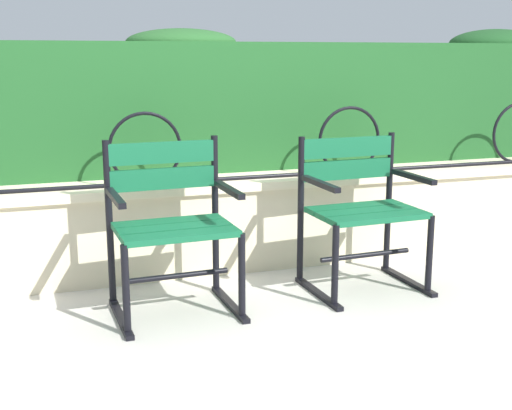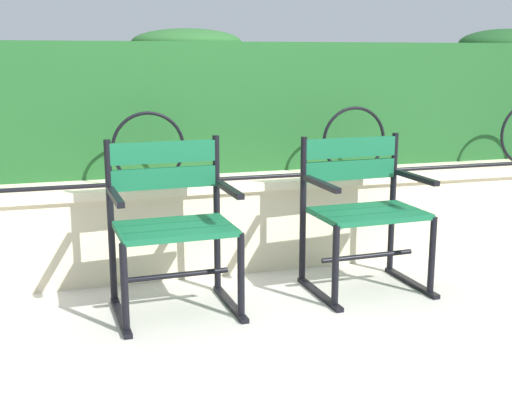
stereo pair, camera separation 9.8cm
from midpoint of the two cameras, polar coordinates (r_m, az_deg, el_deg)
name	(u,v)px [view 2 (the right image)]	position (r m, az deg, el deg)	size (l,w,h in m)	color
ground_plane	(260,314)	(3.46, 1.15, -9.17)	(60.00, 60.00, 0.00)	#BCB7AD
stone_wall	(221,223)	(4.12, -2.30, -1.50)	(7.46, 0.41, 0.55)	beige
iron_arch_fence	(163,154)	(3.89, -7.16, 4.27)	(6.92, 0.02, 0.42)	black
hedge_row	(204,102)	(4.50, -3.80, 8.70)	(7.31, 0.65, 0.92)	#1E5123
park_chair_left	(171,220)	(3.43, -6.34, -1.29)	(0.63, 0.54, 0.87)	#145B38
park_chair_right	(362,207)	(3.78, 9.70, -0.15)	(0.64, 0.55, 0.84)	#145B38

